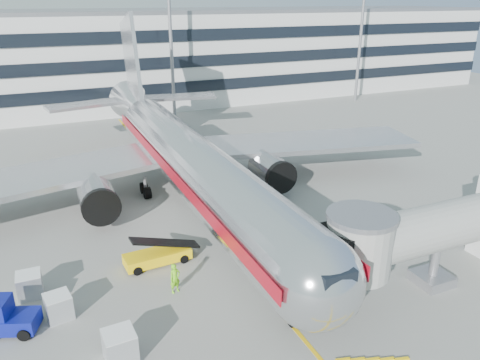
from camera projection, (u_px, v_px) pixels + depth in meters
name	position (u px, v px, depth m)	size (l,w,h in m)	color
ground	(236.00, 259.00, 33.53)	(180.00, 180.00, 0.00)	gray
lead_in_line	(192.00, 206.00, 42.03)	(0.25, 70.00, 0.01)	yellow
main_jet	(184.00, 156.00, 41.95)	(50.95, 48.70, 16.06)	silver
jet_bridge	(460.00, 226.00, 29.93)	(17.80, 4.50, 7.00)	silver
terminal	(101.00, 58.00, 79.97)	(150.00, 24.25, 15.60)	silver
light_mast_centre	(170.00, 17.00, 66.86)	(2.40, 1.20, 25.45)	gray
light_mast_east	(363.00, 14.00, 79.76)	(2.40, 1.20, 25.45)	gray
belt_loader	(157.00, 255.00, 32.72)	(4.89, 2.00, 2.31)	yellow
baggage_tug	(8.00, 318.00, 25.94)	(3.21, 2.60, 2.11)	navy
cargo_container_left	(30.00, 285.00, 29.17)	(1.48, 1.48, 1.55)	silver
cargo_container_right	(59.00, 306.00, 27.17)	(1.62, 1.62, 1.50)	silver
cargo_container_front	(120.00, 346.00, 23.94)	(1.66, 1.66, 1.68)	silver
ramp_worker	(175.00, 278.00, 29.43)	(0.73, 0.48, 2.00)	#78DF17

